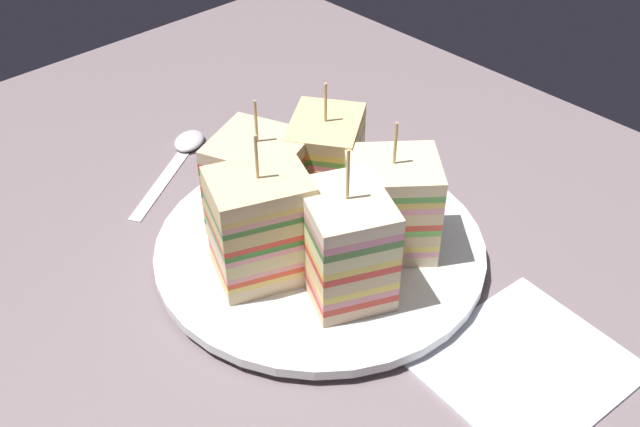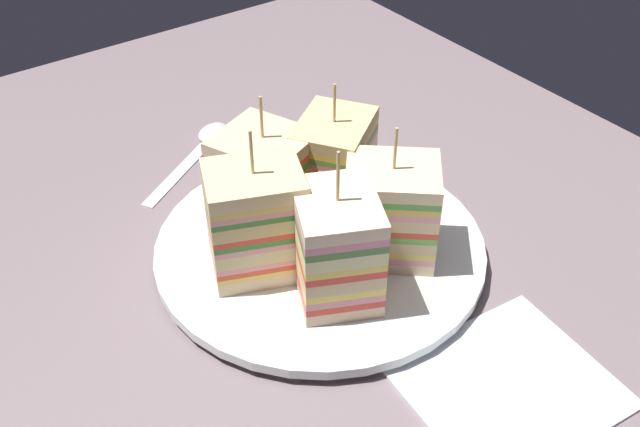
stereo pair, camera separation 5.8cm
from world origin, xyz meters
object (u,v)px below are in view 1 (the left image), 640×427
at_px(plate, 320,248).
at_px(sandwich_wedge_4, 325,163).
at_px(chip_pile, 321,238).
at_px(sandwich_wedge_2, 346,245).
at_px(sandwich_wedge_0, 260,184).
at_px(napkin, 526,364).
at_px(sandwich_wedge_3, 390,205).
at_px(sandwich_wedge_1, 262,227).
at_px(spoon, 183,151).

distance_m(plate, sandwich_wedge_4, 0.07).
relative_size(plate, chip_pile, 4.09).
distance_m(sandwich_wedge_2, chip_pile, 0.06).
xyz_separation_m(plate, sandwich_wedge_0, (-0.05, -0.02, 0.05)).
relative_size(sandwich_wedge_0, sandwich_wedge_2, 0.94).
bearing_deg(sandwich_wedge_4, napkin, 51.27).
bearing_deg(sandwich_wedge_0, napkin, -12.07).
bearing_deg(sandwich_wedge_3, sandwich_wedge_1, 14.96).
bearing_deg(sandwich_wedge_0, spoon, 148.96).
distance_m(sandwich_wedge_1, sandwich_wedge_4, 0.10).
bearing_deg(sandwich_wedge_4, sandwich_wedge_1, -16.63).
height_order(sandwich_wedge_4, chip_pile, sandwich_wedge_4).
height_order(sandwich_wedge_0, napkin, sandwich_wedge_0).
bearing_deg(plate, chip_pile, -21.20).
xyz_separation_m(plate, spoon, (-0.20, 0.01, -0.01)).
distance_m(sandwich_wedge_4, spoon, 0.18).
bearing_deg(plate, sandwich_wedge_4, 132.21).
relative_size(spoon, napkin, 0.99).
distance_m(sandwich_wedge_3, sandwich_wedge_4, 0.07).
bearing_deg(sandwich_wedge_0, sandwich_wedge_1, -61.07).
height_order(sandwich_wedge_1, chip_pile, sandwich_wedge_1).
xyz_separation_m(sandwich_wedge_2, spoon, (-0.25, 0.03, -0.05)).
bearing_deg(napkin, chip_pile, -171.61).
distance_m(plate, napkin, 0.18).
relative_size(plate, napkin, 1.98).
xyz_separation_m(plate, sandwich_wedge_4, (-0.04, 0.04, 0.05)).
bearing_deg(spoon, sandwich_wedge_2, -128.26).
xyz_separation_m(sandwich_wedge_1, napkin, (0.19, 0.08, -0.06)).
height_order(sandwich_wedge_0, sandwich_wedge_4, sandwich_wedge_0).
relative_size(plate, sandwich_wedge_2, 2.15).
xyz_separation_m(plate, sandwich_wedge_2, (0.05, -0.02, 0.05)).
height_order(plate, sandwich_wedge_4, sandwich_wedge_4).
height_order(sandwich_wedge_4, spoon, sandwich_wedge_4).
height_order(sandwich_wedge_2, chip_pile, sandwich_wedge_2).
bearing_deg(sandwich_wedge_1, sandwich_wedge_0, 73.63).
relative_size(sandwich_wedge_2, sandwich_wedge_3, 1.09).
height_order(sandwich_wedge_3, napkin, sandwich_wedge_3).
bearing_deg(sandwich_wedge_0, plate, -3.99).
bearing_deg(sandwich_wedge_2, sandwich_wedge_1, 55.79).
xyz_separation_m(plate, chip_pile, (0.00, -0.00, 0.01)).
relative_size(sandwich_wedge_4, napkin, 0.85).
bearing_deg(napkin, sandwich_wedge_0, -169.68).
height_order(plate, napkin, plate).
xyz_separation_m(sandwich_wedge_4, spoon, (-0.16, -0.03, -0.05)).
relative_size(plate, sandwich_wedge_3, 2.34).
bearing_deg(sandwich_wedge_3, sandwich_wedge_4, -51.10).
height_order(chip_pile, napkin, chip_pile).
relative_size(sandwich_wedge_1, chip_pile, 1.89).
relative_size(sandwich_wedge_0, napkin, 0.86).
xyz_separation_m(sandwich_wedge_1, sandwich_wedge_4, (-0.03, 0.09, -0.00)).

